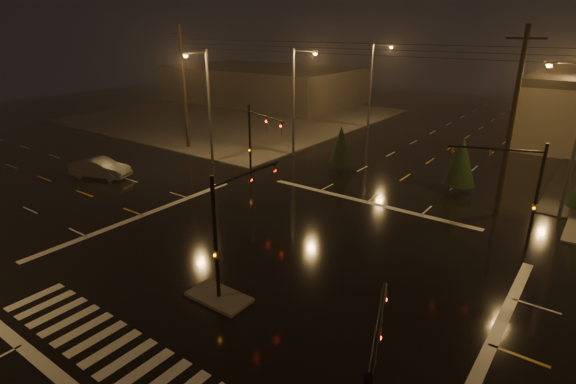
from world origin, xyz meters
name	(u,v)px	position (x,y,z in m)	size (l,w,h in m)	color
ground	(272,264)	(0.00, 0.00, 0.00)	(140.00, 140.00, 0.00)	black
sidewalk_nw	(236,115)	(-30.00, 30.00, 0.06)	(36.00, 36.00, 0.12)	#42403B
median_island	(219,297)	(0.00, -4.00, 0.07)	(3.00, 1.60, 0.15)	#42403B
crosswalk	(126,359)	(0.00, -9.00, 0.01)	(15.00, 2.60, 0.01)	beige
stop_bar_far	(367,202)	(0.00, 11.00, 0.01)	(16.00, 0.50, 0.01)	beige
commercial_block	(262,84)	(-35.00, 42.00, 2.80)	(30.00, 18.00, 5.60)	#3B3634
signal_mast_median	(229,218)	(0.00, -3.07, 3.75)	(0.25, 4.59, 6.00)	black
signal_mast_ne	(518,181)	(9.50, 10.14, 3.79)	(4.84, 1.86, 6.00)	black
signal_mast_nw	(256,135)	(-9.50, 10.14, 3.79)	(4.84, 1.86, 6.00)	black
streetlight_1	(296,96)	(-11.18, 18.00, 5.80)	(2.77, 0.32, 10.00)	#38383A
streetlight_2	(373,80)	(-11.18, 34.00, 5.80)	(2.77, 0.32, 10.00)	#38383A
streetlight_3	(573,130)	(11.18, 16.00, 5.80)	(2.77, 0.32, 10.00)	#38383A
streetlight_5	(206,100)	(-16.00, 11.18, 5.80)	(0.32, 2.77, 10.00)	#38383A
utility_pole_0	(184,88)	(-22.00, 14.00, 6.13)	(2.20, 0.32, 12.00)	black
utility_pole_1	(511,124)	(8.00, 14.00, 6.13)	(2.20, 0.32, 12.00)	black
conifer_3	(341,144)	(-5.45, 16.59, 2.29)	(2.04, 2.04, 3.89)	black
conifer_4	(461,160)	(4.60, 16.77, 2.55)	(2.37, 2.37, 4.41)	black
car_crossing	(100,168)	(-20.48, 3.00, 0.82)	(1.73, 4.97, 1.64)	#55585D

